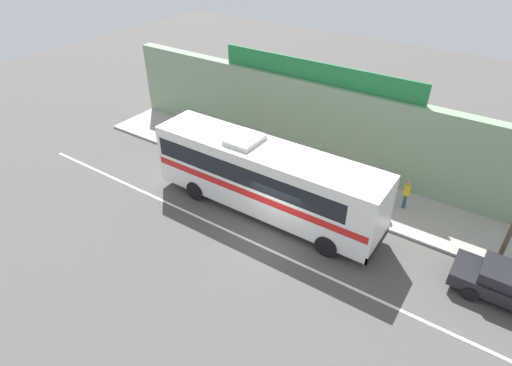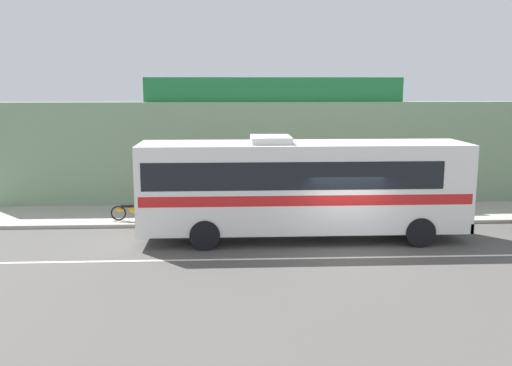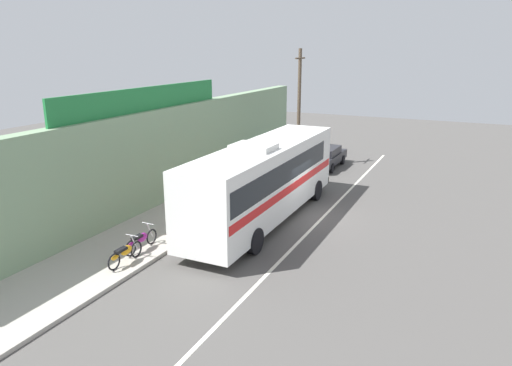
{
  "view_description": "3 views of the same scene",
  "coord_description": "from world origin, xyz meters",
  "px_view_note": "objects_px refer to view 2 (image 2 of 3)",
  "views": [
    {
      "loc": [
        7.69,
        -12.6,
        12.93
      ],
      "look_at": [
        -2.1,
        1.82,
        1.2
      ],
      "focal_mm": 29.43,
      "sensor_mm": 36.0,
      "label": 1
    },
    {
      "loc": [
        -4.01,
        -18.04,
        5.59
      ],
      "look_at": [
        -3.02,
        2.17,
        1.98
      ],
      "focal_mm": 38.92,
      "sensor_mm": 36.0,
      "label": 2
    },
    {
      "loc": [
        -20.15,
        -6.93,
        7.67
      ],
      "look_at": [
        -1.29,
        1.98,
        1.71
      ],
      "focal_mm": 33.38,
      "sensor_mm": 36.0,
      "label": 3
    }
  ],
  "objects_px": {
    "motorcycle_blue": "(163,209)",
    "pedestrian_near_shop": "(420,189)",
    "intercity_bus": "(301,184)",
    "pedestrian_by_curb": "(408,192)",
    "motorcycle_black": "(133,210)"
  },
  "relations": [
    {
      "from": "motorcycle_blue",
      "to": "motorcycle_black",
      "type": "distance_m",
      "value": 1.23
    },
    {
      "from": "motorcycle_blue",
      "to": "pedestrian_near_shop",
      "type": "relative_size",
      "value": 1.2
    },
    {
      "from": "motorcycle_black",
      "to": "pedestrian_near_shop",
      "type": "bearing_deg",
      "value": 6.66
    },
    {
      "from": "motorcycle_black",
      "to": "pedestrian_near_shop",
      "type": "height_order",
      "value": "pedestrian_near_shop"
    },
    {
      "from": "motorcycle_black",
      "to": "pedestrian_by_curb",
      "type": "bearing_deg",
      "value": 2.45
    },
    {
      "from": "intercity_bus",
      "to": "pedestrian_near_shop",
      "type": "distance_m",
      "value": 7.12
    },
    {
      "from": "intercity_bus",
      "to": "motorcycle_blue",
      "type": "xyz_separation_m",
      "value": [
        -5.29,
        2.8,
        -1.5
      ]
    },
    {
      "from": "intercity_bus",
      "to": "motorcycle_black",
      "type": "bearing_deg",
      "value": 158.45
    },
    {
      "from": "pedestrian_by_curb",
      "to": "pedestrian_near_shop",
      "type": "distance_m",
      "value": 1.26
    },
    {
      "from": "motorcycle_black",
      "to": "intercity_bus",
      "type": "bearing_deg",
      "value": -21.55
    },
    {
      "from": "motorcycle_blue",
      "to": "pedestrian_near_shop",
      "type": "xyz_separation_m",
      "value": [
        11.09,
        1.2,
        0.48
      ]
    },
    {
      "from": "motorcycle_blue",
      "to": "pedestrian_by_curb",
      "type": "distance_m",
      "value": 10.27
    },
    {
      "from": "motorcycle_black",
      "to": "pedestrian_by_curb",
      "type": "relative_size",
      "value": 1.11
    },
    {
      "from": "motorcycle_black",
      "to": "pedestrian_near_shop",
      "type": "distance_m",
      "value": 12.39
    },
    {
      "from": "motorcycle_black",
      "to": "pedestrian_by_curb",
      "type": "xyz_separation_m",
      "value": [
        11.46,
        0.49,
        0.53
      ]
    }
  ]
}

